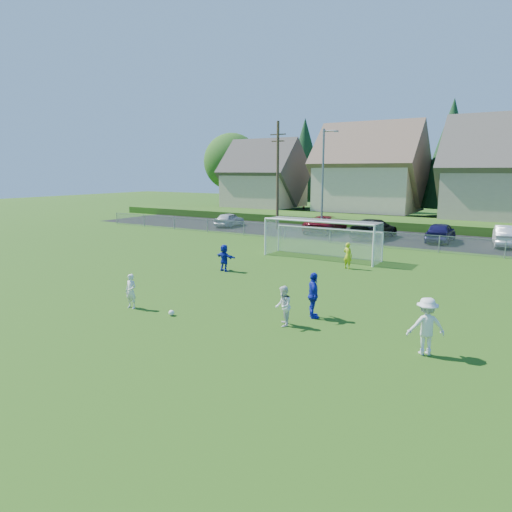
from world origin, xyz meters
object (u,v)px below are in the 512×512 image
at_px(player_white_a, 131,291).
at_px(car_c, 326,224).
at_px(player_white_b, 283,306).
at_px(car_a, 229,220).
at_px(player_white_c, 426,326).
at_px(goalkeeper, 348,256).
at_px(player_blue_a, 313,295).
at_px(soccer_ball, 171,313).
at_px(car_d, 374,229).
at_px(car_f, 507,236).
at_px(player_blue_b, 224,258).
at_px(car_e, 441,232).
at_px(soccer_goal, 323,233).

relative_size(player_white_a, car_c, 0.25).
relative_size(player_white_b, car_a, 0.36).
distance_m(player_white_c, goalkeeper, 12.38).
relative_size(goalkeeper, car_c, 0.27).
distance_m(player_white_a, player_white_b, 6.44).
distance_m(player_blue_a, car_a, 29.38).
bearing_deg(car_a, soccer_ball, 114.89).
bearing_deg(player_white_a, car_d, 81.04).
xyz_separation_m(goalkeeper, car_a, (-17.38, 12.83, -0.07)).
bearing_deg(goalkeeper, car_f, -103.25).
height_order(player_white_b, player_white_c, player_white_c).
bearing_deg(player_blue_b, player_white_c, 164.17).
relative_size(player_blue_b, goalkeeper, 0.99).
height_order(player_white_b, player_blue_b, player_blue_b).
height_order(car_c, car_d, car_d).
xyz_separation_m(car_d, car_e, (5.10, 0.75, -0.03)).
bearing_deg(car_c, car_f, 178.46).
distance_m(player_blue_b, car_c, 17.76).
bearing_deg(player_white_c, goalkeeper, -89.26).
bearing_deg(car_c, soccer_goal, 109.58).
relative_size(player_white_b, player_blue_b, 0.98).
bearing_deg(player_blue_b, car_f, -113.68).
relative_size(player_blue_b, soccer_goal, 0.20).
bearing_deg(soccer_ball, player_white_b, 16.71).
distance_m(goalkeeper, car_f, 15.50).
xyz_separation_m(player_white_c, soccer_goal, (-9.07, 12.80, 0.73)).
relative_size(player_white_b, car_f, 0.31).
xyz_separation_m(player_blue_a, soccer_goal, (-4.67, 11.42, 0.74)).
xyz_separation_m(soccer_ball, player_white_a, (-2.05, -0.12, 0.60)).
bearing_deg(soccer_ball, player_blue_a, 29.34).
bearing_deg(car_a, goalkeeper, 137.61).
bearing_deg(car_f, soccer_goal, 42.56).
xyz_separation_m(soccer_ball, goalkeeper, (2.66, 11.83, 0.65)).
bearing_deg(player_white_c, car_d, -99.58).
distance_m(soccer_ball, goalkeeper, 12.14).
height_order(car_c, car_e, car_c).
relative_size(car_d, car_e, 1.22).
bearing_deg(player_blue_b, player_blue_a, 159.15).
bearing_deg(player_white_b, car_c, 172.14).
bearing_deg(player_blue_a, soccer_goal, -11.57).
xyz_separation_m(car_e, car_f, (4.53, 0.51, 0.01)).
height_order(car_a, car_d, car_d).
distance_m(soccer_ball, player_white_c, 9.28).
bearing_deg(soccer_goal, car_f, 49.86).
distance_m(soccer_ball, car_e, 25.64).
xyz_separation_m(car_a, car_f, (24.51, 0.93, 0.10)).
bearing_deg(goalkeeper, car_d, -64.53).
height_order(car_c, soccer_goal, soccer_goal).
height_order(player_blue_b, car_a, player_blue_b).
bearing_deg(goalkeeper, player_blue_b, 51.23).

